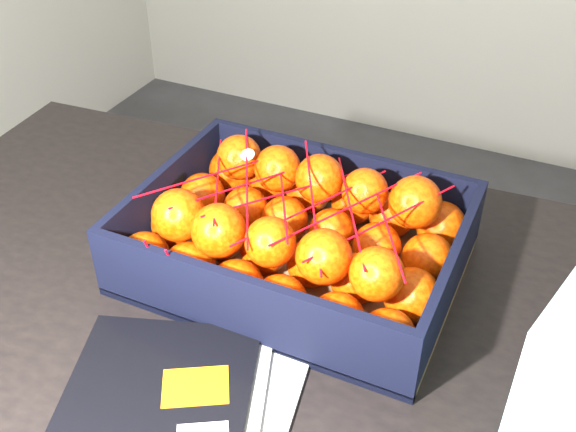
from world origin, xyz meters
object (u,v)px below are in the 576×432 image
at_px(table, 243,355).
at_px(produce_crate, 297,250).
at_px(magazine_stack, 167,425).
at_px(retail_carton, 576,385).

xyz_separation_m(table, produce_crate, (0.04, 0.10, 0.13)).
height_order(table, magazine_stack, magazine_stack).
xyz_separation_m(table, retail_carton, (0.41, -0.05, 0.20)).
distance_m(produce_crate, retail_carton, 0.41).
bearing_deg(magazine_stack, retail_carton, 22.36).
distance_m(table, magazine_stack, 0.23).
bearing_deg(retail_carton, produce_crate, 172.16).
bearing_deg(produce_crate, table, -109.59).
height_order(produce_crate, retail_carton, retail_carton).
bearing_deg(magazine_stack, produce_crate, 87.16).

